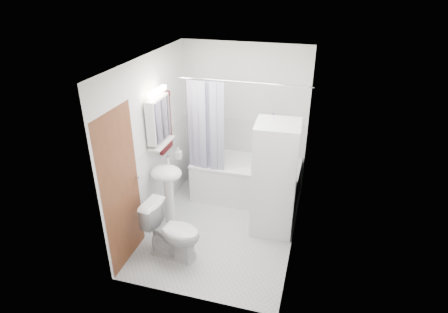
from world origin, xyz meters
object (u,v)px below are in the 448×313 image
(washer_dryer, at_px, (274,179))
(sink, at_px, (167,183))
(toilet, at_px, (173,231))
(bathtub, at_px, (246,178))

(washer_dryer, bearing_deg, sink, -170.11)
(sink, bearing_deg, toilet, -62.31)
(washer_dryer, bearing_deg, bathtub, 124.79)
(bathtub, xyz_separation_m, toilet, (-0.59, -1.60, 0.01))
(bathtub, distance_m, toilet, 1.71)
(bathtub, relative_size, washer_dryer, 1.03)
(bathtub, bearing_deg, washer_dryer, -52.24)
(washer_dryer, height_order, toilet, washer_dryer)
(sink, height_order, toilet, sink)
(sink, xyz_separation_m, toilet, (0.30, -0.58, -0.34))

